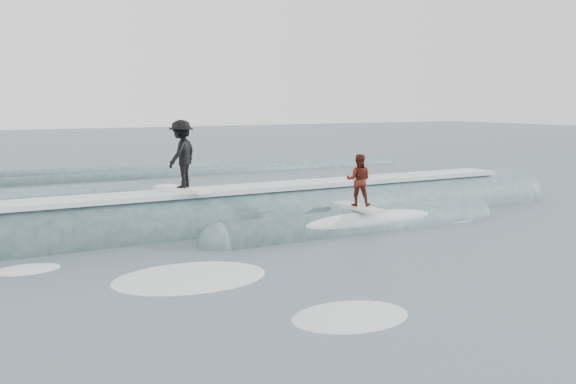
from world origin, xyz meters
TOP-DOWN VIEW (x-y plane):
  - ground at (0.00, 0.00)m, footprint 160.00×160.00m
  - breaking_wave at (0.29, 3.98)m, footprint 23.67×3.93m
  - surfer_black at (-2.93, 4.34)m, footprint 1.41×2.07m
  - surfer_red at (1.71, 2.14)m, footprint 0.94×2.00m
  - whitewater at (-2.03, 0.01)m, footprint 14.85×7.90m
  - far_swells at (-2.38, 17.65)m, footprint 38.89×8.65m

SIDE VIEW (x-z plane):
  - ground at x=0.00m, z-range 0.00..0.00m
  - whitewater at x=-2.03m, z-range -0.05..0.05m
  - far_swells at x=-2.38m, z-range -0.40..0.40m
  - breaking_wave at x=0.29m, z-range -1.11..1.18m
  - surfer_red at x=1.71m, z-range 0.56..2.18m
  - surfer_black at x=-2.93m, z-range 1.21..3.25m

